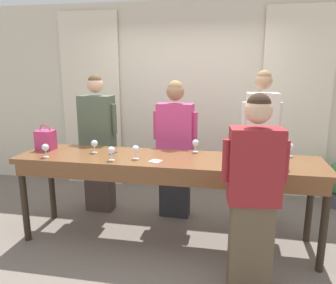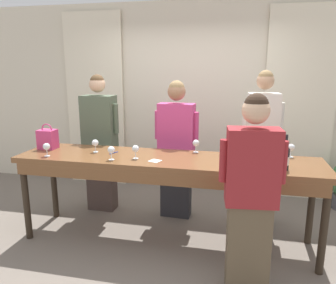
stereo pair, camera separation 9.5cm
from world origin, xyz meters
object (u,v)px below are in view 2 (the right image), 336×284
Objects in this scene: handbag at (48,139)px; wine_glass_front_right at (95,143)px; wine_glass_center_right at (135,149)px; wine_glass_center_left at (236,146)px; guest_pink_top at (176,148)px; wine_glass_back_left at (291,148)px; wine_glass_center_mid at (196,143)px; guest_cream_sweater at (261,147)px; guest_olive_jacket at (100,143)px; wine_glass_front_mid at (111,150)px; tasting_bar at (166,166)px; wine_glass_front_left at (47,147)px; host_pouring at (251,194)px; wine_bottle at (285,157)px.

handbag reaches higher than wine_glass_front_right.
handbag is 2.06× the size of wine_glass_center_right.
wine_glass_center_left is at bearing 4.58° from handbag.
wine_glass_center_right is 0.08× the size of guest_pink_top.
wine_glass_back_left is 0.08× the size of guest_pink_top.
wine_glass_center_mid is 1.00× the size of wine_glass_back_left.
wine_glass_center_mid is at bearing -153.49° from guest_cream_sweater.
guest_pink_top reaches higher than wine_glass_center_right.
guest_olive_jacket reaches higher than wine_glass_front_right.
wine_glass_front_mid is at bearing -156.98° from wine_glass_center_right.
wine_glass_front_right reaches higher than tasting_bar.
guest_pink_top is at bearing 36.51° from wine_glass_front_right.
wine_glass_center_left is at bearing 20.40° from wine_glass_front_mid.
wine_glass_center_mid is 1.35m from guest_olive_jacket.
tasting_bar is at bearing -146.19° from guest_cream_sweater.
wine_glass_back_left is (0.56, 0.04, -0.00)m from wine_glass_center_left.
guest_pink_top reaches higher than wine_glass_front_left.
host_pouring is at bearing -96.40° from guest_cream_sweater.
wine_glass_front_right is at bearing -3.43° from handbag.
wine_bottle is 2.32× the size of wine_glass_front_mid.
guest_olive_jacket is at bearing 54.55° from handbag.
wine_bottle is 1.45m from wine_glass_center_right.
wine_glass_center_left is 0.08× the size of guest_olive_jacket.
wine_bottle is 1.98m from wine_glass_front_right.
wine_glass_center_right is at bearing -45.78° from guest_olive_jacket.
host_pouring reaches higher than wine_glass_back_left.
guest_cream_sweater is at bearing 18.12° from wine_glass_front_right.
guest_pink_top reaches higher than handbag.
wine_glass_center_left is at bearing 21.49° from tasting_bar.
wine_bottle reaches higher than wine_glass_front_right.
wine_bottle is at bearing -2.51° from wine_glass_center_right.
guest_olive_jacket reaches higher than handbag.
handbag reaches higher than wine_glass_front_mid.
handbag is 0.16× the size of guest_olive_jacket.
wine_glass_back_left is at bearing -51.18° from guest_cream_sweater.
wine_glass_center_right is 0.08× the size of guest_cream_sweater.
handbag reaches higher than wine_glass_front_left.
wine_bottle is 2.32× the size of wine_glass_back_left.
wine_glass_center_mid is (-0.88, 0.45, -0.02)m from wine_bottle.
wine_glass_front_left is at bearing -173.24° from wine_glass_center_right.
wine_glass_center_left is at bearing 7.73° from wine_glass_front_right.
guest_cream_sweater is at bearing 33.81° from tasting_bar.
tasting_bar is at bearing 8.97° from wine_glass_front_left.
handbag is 0.94m from wine_glass_front_mid.
wine_bottle is 0.18× the size of guest_olive_jacket.
guest_olive_jacket is 1.01m from guest_pink_top.
guest_pink_top reaches higher than host_pouring.
wine_glass_center_mid is (0.80, 0.48, -0.00)m from wine_glass_front_mid.
wine_glass_center_left and wine_glass_center_right have the same top height.
host_pouring reaches higher than wine_glass_front_right.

